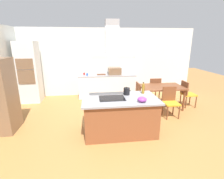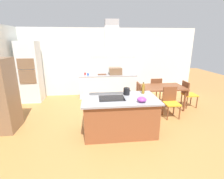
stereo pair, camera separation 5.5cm
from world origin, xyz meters
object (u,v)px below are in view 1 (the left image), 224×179
object	(u,v)px
coffee_mug_blue	(87,74)
coffee_mug_red	(84,74)
mixing_bowl	(142,99)
cutting_board	(101,74)
chair_at_left_end	(135,94)
range_hood	(112,46)
tea_kettle	(127,91)
olive_oil_bottle	(143,89)
chair_facing_back_wall	(154,88)
chair_at_right_end	(187,92)
cooktop	(112,98)
countertop_microwave	(115,71)
chair_facing_island	(170,100)
wall_oven_stack	(29,72)
dining_table	(162,89)

from	to	relation	value
coffee_mug_blue	coffee_mug_red	bearing A→B (deg)	132.38
mixing_bowl	coffee_mug_red	bearing A→B (deg)	112.92
coffee_mug_blue	cutting_board	distance (m)	0.57
chair_at_left_end	range_hood	world-z (taller)	range_hood
tea_kettle	coffee_mug_blue	bearing A→B (deg)	111.69
coffee_mug_red	mixing_bowl	bearing A→B (deg)	-67.08
olive_oil_bottle	chair_facing_back_wall	world-z (taller)	olive_oil_bottle
coffee_mug_red	chair_at_right_end	world-z (taller)	coffee_mug_red
tea_kettle	coffee_mug_blue	world-z (taller)	tea_kettle
range_hood	chair_at_right_end	bearing A→B (deg)	27.45
cutting_board	chair_at_left_end	size ratio (longest dim) A/B	0.38
chair_at_right_end	mixing_bowl	bearing A→B (deg)	-140.58
tea_kettle	range_hood	distance (m)	1.21
cooktop	olive_oil_bottle	xyz separation A→B (m)	(0.84, 0.29, 0.12)
tea_kettle	chair_at_left_end	size ratio (longest dim) A/B	0.23
mixing_bowl	coffee_mug_blue	distance (m)	3.37
countertop_microwave	range_hood	bearing A→B (deg)	-99.15
tea_kettle	chair_facing_island	xyz separation A→B (m)	(1.45, 0.53, -0.48)
chair_facing_island	cutting_board	bearing A→B (deg)	131.63
range_hood	cooktop	bearing A→B (deg)	0.00
mixing_bowl	range_hood	world-z (taller)	range_hood
tea_kettle	chair_facing_island	size ratio (longest dim) A/B	0.23
chair_facing_back_wall	olive_oil_bottle	bearing A→B (deg)	-119.09
cooktop	olive_oil_bottle	size ratio (longest dim) A/B	2.03
chair_facing_island	chair_facing_back_wall	world-z (taller)	same
countertop_microwave	wall_oven_stack	bearing A→B (deg)	-175.78
cutting_board	dining_table	size ratio (longest dim) A/B	0.24
chair_at_left_end	chair_facing_island	bearing A→B (deg)	-36.01
range_hood	chair_at_left_end	bearing A→B (deg)	56.98
tea_kettle	range_hood	xyz separation A→B (m)	(-0.40, -0.24, 1.11)
countertop_microwave	chair_facing_island	size ratio (longest dim) A/B	0.56
tea_kettle	coffee_mug_red	world-z (taller)	tea_kettle
countertop_microwave	range_hood	world-z (taller)	range_hood
coffee_mug_red	dining_table	distance (m)	3.01
tea_kettle	range_hood	size ratio (longest dim) A/B	0.23
dining_table	chair_facing_back_wall	distance (m)	0.68
mixing_bowl	chair_at_left_end	size ratio (longest dim) A/B	0.23
mixing_bowl	wall_oven_stack	xyz separation A→B (m)	(-3.34, 2.96, 0.14)
wall_oven_stack	chair_at_left_end	distance (m)	3.88
countertop_microwave	chair_facing_island	world-z (taller)	countertop_microwave
olive_oil_bottle	cutting_board	xyz separation A→B (m)	(-0.91, 2.64, -0.12)
tea_kettle	chair_facing_island	distance (m)	1.62
tea_kettle	countertop_microwave	size ratio (longest dim) A/B	0.42
cutting_board	dining_table	world-z (taller)	cutting_board
olive_oil_bottle	chair_at_left_end	bearing A→B (deg)	85.40
mixing_bowl	dining_table	xyz separation A→B (m)	(1.21, 1.75, -0.29)
cutting_board	wall_oven_stack	bearing A→B (deg)	-173.84
cutting_board	chair_facing_island	world-z (taller)	cutting_board
cutting_board	wall_oven_stack	size ratio (longest dim) A/B	0.15
tea_kettle	olive_oil_bottle	bearing A→B (deg)	7.04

